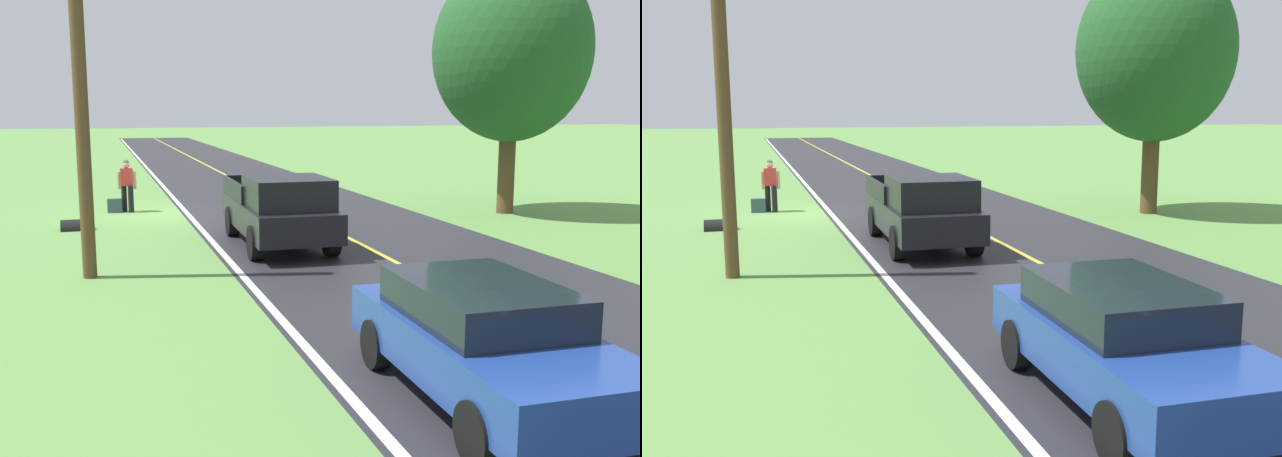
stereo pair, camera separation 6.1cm
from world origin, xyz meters
The scene contains 11 objects.
ground_plane centered at (0.00, 0.00, 0.00)m, with size 200.00×200.00×0.00m, color #609347.
road_surface centered at (-4.49, 0.00, 0.00)m, with size 7.49×120.00×0.00m, color #28282D.
lane_edge_line centered at (-0.93, 0.00, 0.01)m, with size 0.16×117.60×0.00m, color silver.
lane_centre_line centered at (-4.49, 0.00, 0.01)m, with size 0.14×117.60×0.00m, color gold.
hitchhiker_walking centered at (0.91, -0.69, 0.98)m, with size 0.62×0.53×1.75m.
suitcase_carried centered at (1.33, -0.64, 0.23)m, with size 0.20×0.46×0.46m, color #384C56.
pickup_truck_passing centered at (-2.46, 6.74, 0.97)m, with size 2.19×5.44×1.82m.
tree_far_side_near centered at (-10.97, 3.25, 5.20)m, with size 5.02×5.02×8.12m.
sedan_ahead_same_lane centered at (-2.43, 16.76, 0.75)m, with size 1.99×4.43×1.41m.
utility_pole_roadside centered at (2.09, 8.81, 4.01)m, with size 0.28×0.28×8.02m, color brown.
drainage_culvert centered at (2.50, 2.58, 0.00)m, with size 0.60×0.60×0.80m, color black.
Camera 2 is at (1.81, 24.05, 3.46)m, focal length 40.62 mm.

